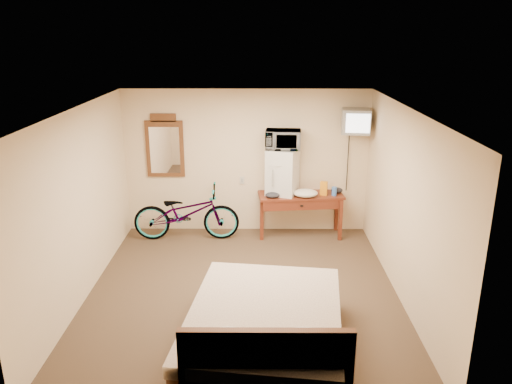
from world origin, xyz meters
TOP-DOWN VIEW (x-y plane):
  - room at (-0.00, 0.00)m, footprint 4.60×4.64m
  - desk at (0.93, 2.00)m, footprint 1.48×0.69m
  - mini_fridge at (0.62, 2.06)m, footprint 0.60×0.59m
  - microwave at (0.62, 2.06)m, footprint 0.60×0.43m
  - snack_bag at (1.32, 1.98)m, footprint 0.13×0.10m
  - blue_cup at (1.49, 1.97)m, footprint 0.09×0.09m
  - cloth_cream at (1.00, 1.89)m, footprint 0.41×0.32m
  - cloth_dark_a at (0.44, 1.84)m, footprint 0.24×0.18m
  - cloth_dark_b at (1.56, 2.11)m, footprint 0.20×0.17m
  - crt_television at (1.79, 2.02)m, footprint 0.50×0.59m
  - wall_mirror at (-1.40, 2.27)m, footprint 0.65×0.04m
  - bicycle at (-1.01, 1.85)m, footprint 1.81×0.69m
  - bed at (0.28, -1.37)m, footprint 1.88×2.34m

SIDE VIEW (x-z plane):
  - bed at x=0.28m, z-range -0.16..0.74m
  - bicycle at x=-1.01m, z-range 0.00..0.94m
  - desk at x=0.93m, z-range 0.26..1.01m
  - cloth_dark_a at x=0.44m, z-range 0.75..0.84m
  - cloth_dark_b at x=1.56m, z-range 0.75..0.84m
  - cloth_cream at x=1.00m, z-range 0.75..0.88m
  - blue_cup at x=1.49m, z-range 0.75..0.90m
  - snack_bag at x=1.32m, z-range 0.75..0.99m
  - mini_fridge at x=0.62m, z-range 0.75..1.53m
  - room at x=0.00m, z-range 0.00..2.50m
  - wall_mirror at x=-1.40m, z-range 0.97..2.07m
  - microwave at x=0.62m, z-range 1.53..1.85m
  - crt_television at x=1.79m, z-range 1.81..2.21m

